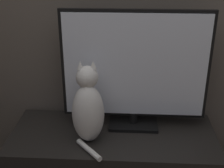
% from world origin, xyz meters
% --- Properties ---
extents(tv_stand, '(1.18, 0.50, 0.45)m').
position_xyz_m(tv_stand, '(0.00, 0.93, 0.22)').
color(tv_stand, black).
rests_on(tv_stand, ground_plane).
extents(tv, '(0.82, 0.17, 0.69)m').
position_xyz_m(tv, '(0.12, 1.03, 0.80)').
color(tv, black).
rests_on(tv, tv_stand).
extents(cat, '(0.19, 0.29, 0.46)m').
position_xyz_m(cat, '(-0.13, 0.87, 0.64)').
color(cat, silver).
rests_on(cat, tv_stand).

